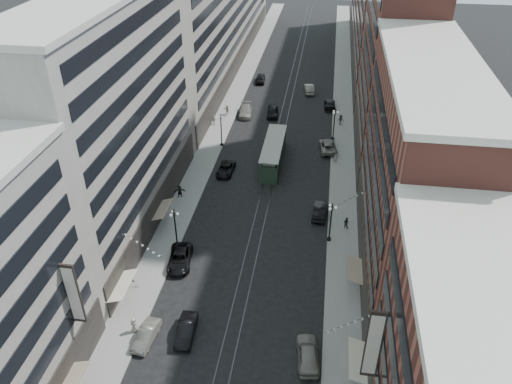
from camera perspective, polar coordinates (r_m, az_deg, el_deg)
The scene contains 36 objects.
ground at distance 87.45m, azimuth 2.69°, elevation 6.38°, with size 220.00×220.00×0.00m, color black.
sidewalk_west at distance 97.88m, azimuth -3.18°, elevation 9.44°, with size 4.00×180.00×0.15m, color gray.
sidewalk_east at distance 96.22m, azimuth 9.94°, elevation 8.55°, with size 4.00×180.00×0.15m, color gray.
rail_west at distance 96.51m, azimuth 2.91°, elevation 9.05°, with size 0.12×180.00×0.02m, color #2D2D33.
rail_east at distance 96.40m, azimuth 3.75°, elevation 9.00°, with size 0.12×180.00×0.02m, color #2D2D33.
building_west_mid at distance 61.72m, azimuth -15.80°, elevation 7.65°, with size 8.00×36.00×28.00m, color #9C968A.
building_west_far at distance 119.30m, azimuth -3.85°, elevation 20.30°, with size 8.00×90.00×26.00m, color #9C968A.
building_east_mid at distance 54.18m, azimuth 17.47°, elevation 1.22°, with size 8.00×30.00×24.00m, color brown.
building_east_tower at distance 76.65m, azimuth 16.20°, elevation 18.10°, with size 8.00×26.00×42.00m, color brown.
building_east_far at distance 126.18m, azimuth 13.36°, elevation 19.79°, with size 8.00×72.00×24.00m, color brown.
lamppost_sw_far at distance 60.64m, azimuth -9.19°, elevation -4.00°, with size 1.03×1.14×5.52m.
lamppost_sw_mid at distance 82.95m, azimuth -4.00°, elevation 7.16°, with size 1.03×1.14×5.52m.
lamppost_se_far at distance 61.57m, azimuth 8.53°, elevation -3.29°, with size 1.03×1.14×5.52m.
lamppost_se_mid at distance 85.82m, azimuth 8.92°, elevation 7.76°, with size 1.03×1.14×5.52m.
streetcar at distance 78.31m, azimuth 1.99°, elevation 4.40°, with size 2.91×13.13×3.63m.
car_1 at distance 52.08m, azimuth -12.42°, elevation -15.69°, with size 1.49×4.28×1.41m, color slate.
car_2 at distance 59.68m, azimuth -8.69°, elevation -7.51°, with size 2.57×5.56×1.55m, color black.
car_4 at distance 49.55m, azimuth 5.93°, elevation -17.92°, with size 2.04×5.06×1.72m, color slate.
car_5 at distance 51.77m, azimuth -7.98°, elevation -15.35°, with size 1.62×4.65×1.53m, color black.
pedestrian_1 at distance 52.84m, azimuth -13.78°, elevation -14.54°, with size 0.83×0.46×1.71m, color #A7998A.
pedestrian_2 at distance 58.04m, azimuth -14.07°, elevation -9.31°, with size 0.87×0.48×1.79m, color black.
pedestrian_4 at distance 50.58m, azimuth 11.32°, elevation -16.92°, with size 1.00×0.45×1.70m, color #A29587.
car_7 at distance 76.23m, azimuth -3.47°, elevation 2.63°, with size 2.27×4.92×1.37m, color black.
car_8 at distance 95.07m, azimuth -1.21°, elevation 9.25°, with size 2.35×5.78×1.68m, color gray.
car_9 at distance 111.01m, azimuth 0.51°, elevation 12.82°, with size 1.89×4.70×1.60m, color black.
car_10 at distance 67.21m, azimuth 7.28°, elevation -2.13°, with size 1.66×4.77×1.57m, color black.
car_11 at distance 83.24m, azimuth 8.19°, elevation 5.22°, with size 2.64×5.72×1.59m, color slate.
car_12 at distance 99.28m, azimuth 8.42°, elevation 9.91°, with size 2.13×5.25×1.52m, color black.
car_13 at distance 94.79m, azimuth 1.91°, elevation 9.18°, with size 2.04×5.08×1.73m, color black.
car_14 at distance 106.08m, azimuth 6.11°, elevation 11.67°, with size 1.77×5.08×1.67m, color gray.
pedestrian_5 at distance 70.92m, azimuth -8.71°, elevation 0.09°, with size 1.70×0.49×1.83m, color black.
pedestrian_6 at distance 91.33m, azimuth -4.83°, elevation 8.24°, with size 1.05×0.48×1.79m, color #C3B2A1.
pedestrian_7 at distance 65.36m, azimuth 10.27°, elevation -3.44°, with size 0.74×0.41×1.52m, color black.
pedestrian_8 at distance 79.31m, azimuth 9.07°, elevation 3.78°, with size 0.59×0.39×1.62m, color #B2AA94.
pedestrian_9 at distance 92.16m, azimuth 9.65°, elevation 8.14°, with size 1.20×0.49×1.85m, color black.
pedestrian_extra_0 at distance 95.15m, azimuth -3.33°, elevation 9.37°, with size 1.70×0.49×1.83m, color #BFB29E.
Camera 1 is at (7.29, -17.82, 39.23)m, focal length 35.00 mm.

